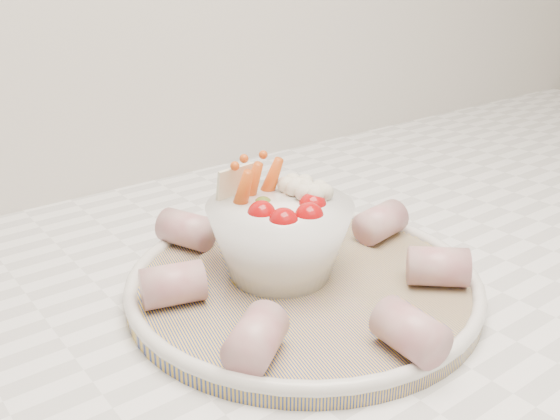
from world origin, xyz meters
TOP-DOWN VIEW (x-y plane):
  - serving_platter at (0.03, 1.40)m, footprint 0.37×0.37m
  - veggie_bowl at (0.02, 1.42)m, footprint 0.13×0.13m
  - cured_meat_rolls at (0.03, 1.40)m, footprint 0.28×0.31m

SIDE VIEW (x-z plane):
  - serving_platter at x=0.03m, z-range 0.92..0.94m
  - cured_meat_rolls at x=0.03m, z-range 0.94..0.97m
  - veggie_bowl at x=0.02m, z-range 0.92..1.02m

